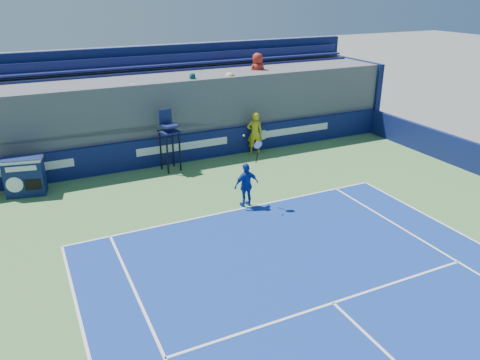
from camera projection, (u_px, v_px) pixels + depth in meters
name	position (u px, v px, depth m)	size (l,w,h in m)	color
ball_person	(255.00, 133.00, 20.53)	(0.69, 0.45, 1.88)	gold
back_hoarding	(183.00, 148.00, 19.71)	(20.40, 0.21, 1.20)	#0D154D
match_clock	(25.00, 175.00, 16.53)	(1.44, 0.97, 1.40)	#0F1B4C
umpire_chair	(169.00, 134.00, 18.47)	(0.82, 0.82, 2.48)	black
tennis_player	(246.00, 185.00, 15.62)	(0.96, 0.44, 2.57)	#1434A2
stadium_seating	(167.00, 109.00, 20.94)	(21.00, 4.05, 4.40)	#59595F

